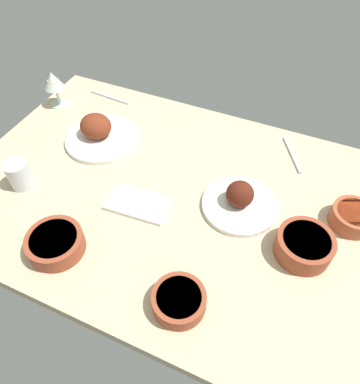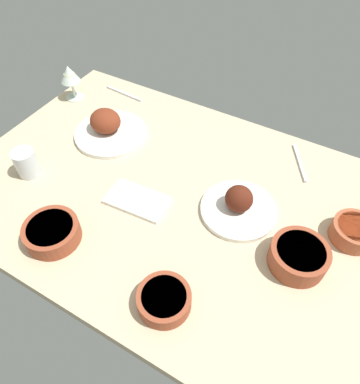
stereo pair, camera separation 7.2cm
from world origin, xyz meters
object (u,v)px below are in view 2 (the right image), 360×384
Objects in this scene: plate_far_side at (108,128)px; folded_napkin at (137,200)px; wine_glass at (70,76)px; fork_loose at (124,94)px; plate_near_viewer at (239,206)px; bowl_cream at (52,232)px; bowl_soup at (299,256)px; bowl_onions at (164,299)px; bowl_sauce at (354,231)px; water_tumbler at (26,163)px; spoon_loose at (299,163)px.

folded_napkin is (26.69, -21.28, -2.38)cm from plate_far_side.
wine_glass is 21.93cm from fork_loose.
wine_glass is 0.75× the size of folded_napkin.
bowl_cream is (-40.87, -34.27, 0.32)cm from plate_near_viewer.
folded_napkin is (-48.49, -3.32, -2.86)cm from bowl_soup.
plate_far_side is 29.33cm from wine_glass.
bowl_onions is 0.74× the size of fork_loose.
plate_near_viewer is 32.15cm from bowl_sauce.
water_tumbler is 51.86cm from fork_loose.
fork_loose is 1.01× the size of spoon_loose.
bowl_soup is 105.64cm from wine_glass.
bowl_sauce reaches higher than spoon_loose.
spoon_loose is at bearing 77.82° from bowl_onions.
water_tumbler is at bearing -169.05° from folded_napkin.
plate_near_viewer is (54.75, -9.52, -0.38)cm from plate_far_side.
plate_near_viewer is at bearing -9.87° from plate_far_side.
plate_far_side is 55.57cm from plate_near_viewer.
plate_near_viewer is 30.63cm from spoon_loose.
bowl_onions is at bearing -129.67° from bowl_sauce.
fork_loose is (-10.10, 23.20, -2.58)cm from plate_far_side.
bowl_soup is (75.18, -17.96, 0.48)cm from plate_far_side.
water_tumbler is at bearing 148.02° from bowl_cream.
plate_near_viewer is 1.47× the size of bowl_cream.
water_tumbler is at bearing 92.75° from spoon_loose.
spoon_loose is (75.27, 47.88, -4.14)cm from water_tumbler.
plate_far_side reaches higher than bowl_sauce.
water_tumbler is (-65.37, -18.98, 1.94)cm from plate_near_viewer.
water_tumbler reaches higher than fork_loose.
wine_glass is at bearing 156.09° from plate_far_side.
wine_glass is 62.82cm from folded_napkin.
plate_near_viewer is 53.34cm from bowl_cream.
water_tumbler is 0.51× the size of spoon_loose.
fork_loose is (-60.85, 68.19, -2.16)cm from bowl_onions.
spoon_loose is (37.96, 40.66, -0.20)cm from folded_napkin.
bowl_cream is 1.01× the size of bowl_soup.
plate_far_side reaches higher than fork_loose.
plate_near_viewer is 1.26× the size of fork_loose.
plate_near_viewer is 1.82× the size of bowl_sauce.
plate_near_viewer is at bearing 39.98° from bowl_cream.
bowl_onions is at bearing -1.86° from bowl_cream.
wine_glass is at bearing 125.81° from bowl_cream.
bowl_cream is 81.09cm from spoon_loose.
bowl_sauce reaches higher than fork_loose.
folded_napkin is 57.72cm from fork_loose.
bowl_cream is at bearing 178.14° from bowl_onions.
plate_far_side is at bearing 166.56° from bowl_soup.
bowl_sauce is at bearing -7.08° from wine_glass.
bowl_onions is 95.66cm from wine_glass.
water_tumbler is (-61.37, 16.49, 1.98)cm from bowl_onions.
bowl_cream is at bearing 113.97° from fork_loose.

